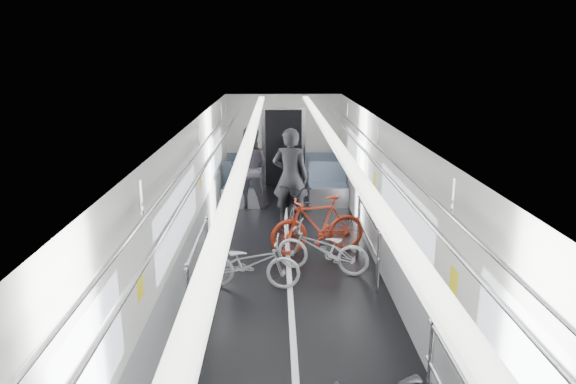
% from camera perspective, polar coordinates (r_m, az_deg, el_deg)
% --- Properties ---
extents(car_shell, '(3.02, 14.01, 2.41)m').
position_cam_1_polar(car_shell, '(8.50, 0.03, -0.53)').
color(car_shell, black).
rests_on(car_shell, ground).
extents(bike_left_far, '(1.55, 0.66, 0.79)m').
position_cam_1_polar(bike_left_far, '(7.76, -4.23, -7.87)').
color(bike_left_far, '#A3A3A8').
rests_on(bike_left_far, floor).
extents(bike_right_mid, '(1.61, 0.98, 0.80)m').
position_cam_1_polar(bike_right_mid, '(8.28, 3.84, -6.33)').
color(bike_right_mid, '#ABABAF').
rests_on(bike_right_mid, floor).
extents(bike_right_far, '(1.78, 0.85, 1.03)m').
position_cam_1_polar(bike_right_far, '(9.02, 3.35, -3.69)').
color(bike_right_far, '#9B2813').
rests_on(bike_right_far, floor).
extents(bike_aisle, '(1.00, 1.90, 0.95)m').
position_cam_1_polar(bike_aisle, '(10.42, 1.30, -1.27)').
color(bike_aisle, black).
rests_on(bike_aisle, floor).
extents(person_standing, '(0.82, 0.62, 2.00)m').
position_cam_1_polar(person_standing, '(10.37, 0.27, 1.67)').
color(person_standing, black).
rests_on(person_standing, floor).
extents(person_seated, '(0.98, 0.82, 1.84)m').
position_cam_1_polar(person_seated, '(11.64, -4.30, 2.70)').
color(person_seated, '#28252C').
rests_on(person_seated, floor).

